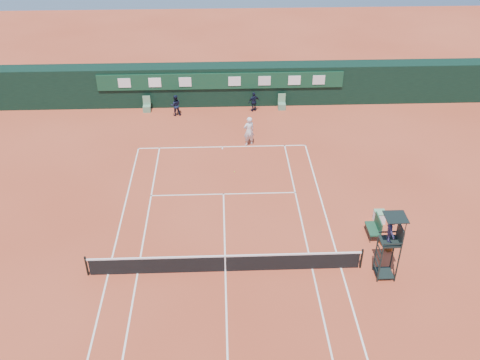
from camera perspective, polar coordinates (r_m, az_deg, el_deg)
name	(u,v)px	position (r m, az deg, el deg)	size (l,w,h in m)	color
ground	(225,271)	(25.52, -1.57, -9.69)	(90.00, 90.00, 0.00)	#C04B2D
court_lines	(225,271)	(25.51, -1.57, -9.68)	(11.05, 23.85, 0.01)	white
tennis_net	(225,263)	(25.17, -1.59, -8.84)	(12.90, 0.10, 1.10)	black
back_wall	(221,84)	(40.68, -2.06, 10.16)	(40.00, 1.65, 3.00)	black
linesman_chair_left	(147,107)	(40.39, -9.90, 7.65)	(0.55, 0.50, 1.15)	#588762
linesman_chair_right	(282,105)	(40.28, 4.47, 7.98)	(0.55, 0.50, 1.15)	#588665
umpire_chair	(391,234)	(24.60, 15.82, -5.58)	(0.96, 0.95, 3.42)	black
player_bench	(375,226)	(27.99, 14.23, -4.82)	(0.56, 1.20, 1.10)	#19402A
tennis_bag	(386,244)	(27.72, 15.33, -6.60)	(0.36, 0.83, 0.31)	black
cooler	(379,217)	(29.18, 14.65, -3.80)	(0.57, 0.57, 0.65)	white
tennis_ball	(234,172)	(32.47, -0.60, 0.90)	(0.07, 0.07, 0.07)	gold
player	(249,131)	(34.97, 0.95, 5.24)	(0.73, 0.48, 2.01)	silver
ball_kid_left	(175,105)	(39.30, -6.90, 7.92)	(0.76, 0.59, 1.56)	black
ball_kid_right	(254,102)	(39.67, 1.50, 8.34)	(0.87, 0.36, 1.49)	black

